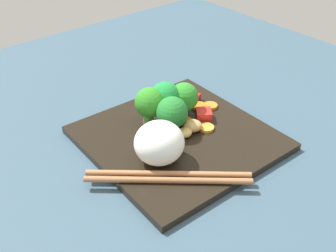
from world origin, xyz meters
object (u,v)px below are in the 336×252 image
at_px(square_plate, 178,138).
at_px(carrot_slice_3, 211,106).
at_px(broccoli_floret_3, 150,103).
at_px(rice_mound, 159,143).
at_px(chopstick_pair, 168,177).

distance_m(square_plate, carrot_slice_3, 0.11).
relative_size(broccoli_floret_3, carrot_slice_3, 2.74).
relative_size(rice_mound, carrot_slice_3, 3.03).
bearing_deg(broccoli_floret_3, carrot_slice_3, 165.50).
bearing_deg(square_plate, chopstick_pair, 41.36).
distance_m(carrot_slice_3, chopstick_pair, 0.21).
distance_m(rice_mound, broccoli_floret_3, 0.10).
xyz_separation_m(square_plate, broccoli_floret_3, (0.01, -0.06, 0.05)).
height_order(rice_mound, carrot_slice_3, rice_mound).
height_order(square_plate, carrot_slice_3, carrot_slice_3).
bearing_deg(chopstick_pair, broccoli_floret_3, 103.30).
relative_size(square_plate, rice_mound, 3.72).
height_order(rice_mound, chopstick_pair, rice_mound).
xyz_separation_m(square_plate, rice_mound, (0.06, 0.03, 0.04)).
height_order(broccoli_floret_3, chopstick_pair, broccoli_floret_3).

